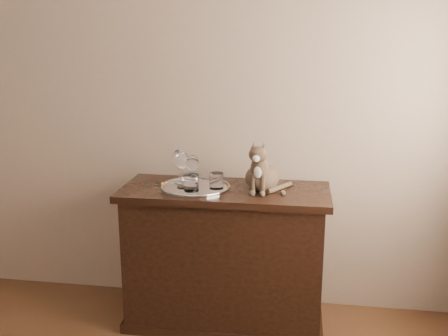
% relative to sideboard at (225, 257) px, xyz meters
% --- Properties ---
extents(wall_back, '(4.00, 0.10, 2.70)m').
position_rel_sideboard_xyz_m(wall_back, '(-0.60, 0.31, 0.93)').
color(wall_back, tan).
rests_on(wall_back, ground).
extents(sideboard, '(1.20, 0.50, 0.85)m').
position_rel_sideboard_xyz_m(sideboard, '(0.00, 0.00, 0.00)').
color(sideboard, black).
rests_on(sideboard, ground).
extents(tray, '(0.40, 0.40, 0.01)m').
position_rel_sideboard_xyz_m(tray, '(-0.17, -0.02, 0.43)').
color(tray, silver).
rests_on(tray, sideboard).
extents(wine_glass_a, '(0.08, 0.08, 0.20)m').
position_rel_sideboard_xyz_m(wine_glass_a, '(-0.28, 0.06, 0.53)').
color(wine_glass_a, white).
rests_on(wine_glass_a, tray).
extents(wine_glass_c, '(0.08, 0.08, 0.21)m').
position_rel_sideboard_xyz_m(wine_glass_c, '(-0.24, -0.03, 0.54)').
color(wine_glass_c, silver).
rests_on(wine_glass_c, tray).
extents(wine_glass_d, '(0.07, 0.07, 0.19)m').
position_rel_sideboard_xyz_m(wine_glass_d, '(-0.18, -0.04, 0.53)').
color(wine_glass_d, white).
rests_on(wine_glass_d, tray).
extents(tumbler_b, '(0.08, 0.08, 0.10)m').
position_rel_sideboard_xyz_m(tumbler_b, '(-0.18, -0.10, 0.48)').
color(tumbler_b, white).
rests_on(tumbler_b, tray).
extents(tumbler_c, '(0.08, 0.08, 0.09)m').
position_rel_sideboard_xyz_m(tumbler_c, '(-0.04, -0.03, 0.48)').
color(tumbler_c, white).
rests_on(tumbler_c, tray).
extents(cat, '(0.34, 0.32, 0.30)m').
position_rel_sideboard_xyz_m(cat, '(0.21, 0.01, 0.57)').
color(cat, brown).
rests_on(cat, sideboard).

